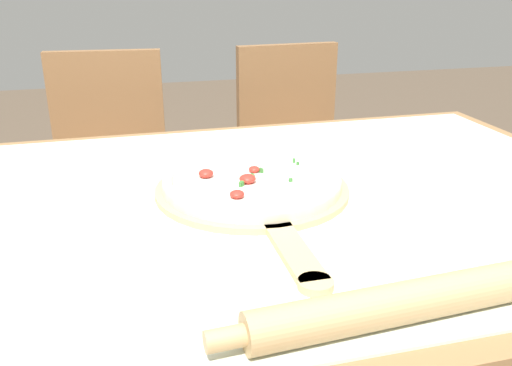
# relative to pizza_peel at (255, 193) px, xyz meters

# --- Properties ---
(dining_table) EXTENTS (1.43, 1.01, 0.74)m
(dining_table) POSITION_rel_pizza_peel_xyz_m (0.06, -0.01, -0.10)
(dining_table) COLOR olive
(dining_table) RESTS_ON ground_plane
(towel_cloth) EXTENTS (1.35, 0.93, 0.00)m
(towel_cloth) POSITION_rel_pizza_peel_xyz_m (0.06, -0.01, -0.01)
(towel_cloth) COLOR silver
(towel_cloth) RESTS_ON dining_table
(pizza_peel) EXTENTS (0.37, 0.56, 0.01)m
(pizza_peel) POSITION_rel_pizza_peel_xyz_m (0.00, 0.00, 0.00)
(pizza_peel) COLOR tan
(pizza_peel) RESTS_ON towel_cloth
(pizza) EXTENTS (0.34, 0.34, 0.04)m
(pizza) POSITION_rel_pizza_peel_xyz_m (-0.00, 0.02, 0.02)
(pizza) COLOR beige
(pizza) RESTS_ON pizza_peel
(rolling_pin) EXTENTS (0.47, 0.07, 0.05)m
(rolling_pin) POSITION_rel_pizza_peel_xyz_m (0.06, -0.43, 0.02)
(rolling_pin) COLOR tan
(rolling_pin) RESTS_ON towel_cloth
(chair_left) EXTENTS (0.43, 0.43, 0.89)m
(chair_left) POSITION_rel_pizza_peel_xyz_m (-0.28, 0.89, -0.23)
(chair_left) COLOR brown
(chair_left) RESTS_ON ground_plane
(chair_right) EXTENTS (0.43, 0.43, 0.89)m
(chair_right) POSITION_rel_pizza_peel_xyz_m (0.38, 0.89, -0.23)
(chair_right) COLOR brown
(chair_right) RESTS_ON ground_plane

